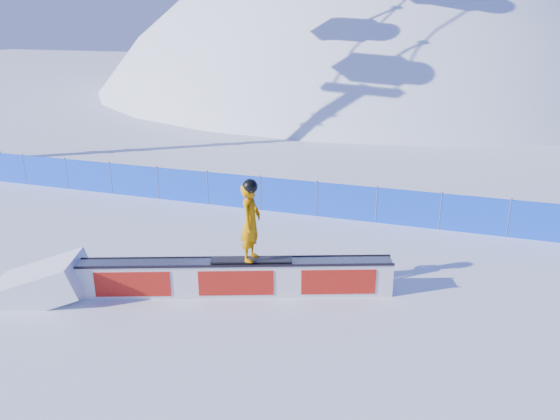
% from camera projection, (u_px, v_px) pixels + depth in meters
% --- Properties ---
extents(ground, '(160.00, 160.00, 0.00)m').
position_uv_depth(ground, '(173.00, 257.00, 15.29)').
color(ground, silver).
rests_on(ground, ground).
extents(snow_hill, '(64.00, 64.00, 64.00)m').
position_uv_depth(snow_hill, '(372.00, 255.00, 58.98)').
color(snow_hill, white).
rests_on(snow_hill, ground).
extents(safety_fence, '(22.05, 0.05, 1.30)m').
position_uv_depth(safety_fence, '(234.00, 191.00, 19.12)').
color(safety_fence, blue).
rests_on(safety_fence, ground).
extents(rail_box, '(7.25, 2.98, 0.90)m').
position_uv_depth(rail_box, '(236.00, 278.00, 13.13)').
color(rail_box, silver).
rests_on(rail_box, ground).
extents(snow_ramp, '(2.56, 2.05, 1.39)m').
position_uv_depth(snow_ramp, '(43.00, 296.00, 13.17)').
color(snow_ramp, silver).
rests_on(snow_ramp, ground).
extents(snowboarder, '(1.94, 0.97, 2.02)m').
position_uv_depth(snowboarder, '(251.00, 221.00, 12.65)').
color(snowboarder, black).
rests_on(snowboarder, rail_box).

